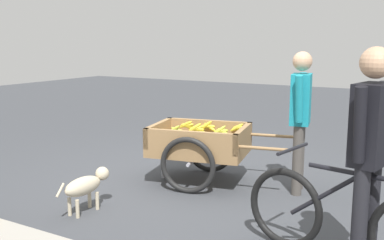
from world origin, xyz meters
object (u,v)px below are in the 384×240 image
vendor_person (300,110)px  cyclist_person (371,141)px  fruit_cart (200,146)px  dog (86,185)px  bicycle (344,221)px

vendor_person → cyclist_person: size_ratio=0.95×
fruit_cart → dog: 1.50m
vendor_person → bicycle: vendor_person is taller
bicycle → dog: 2.44m
vendor_person → bicycle: bearing=118.3°
fruit_cart → vendor_person: 1.25m
cyclist_person → dog: (2.58, 0.11, -0.71)m
cyclist_person → dog: 2.68m
fruit_cart → bicycle: bearing=146.9°
bicycle → dog: bicycle is taller
fruit_cart → dog: size_ratio=2.62×
fruit_cart → bicycle: size_ratio=1.08×
fruit_cart → bicycle: 2.30m
fruit_cart → vendor_person: size_ratio=1.13×
vendor_person → bicycle: 1.78m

